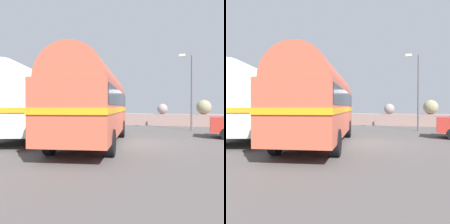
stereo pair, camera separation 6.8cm
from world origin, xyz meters
TOP-DOWN VIEW (x-y plane):
  - ground at (0.00, 0.00)m, footprint 32.00×26.00m
  - breakwater at (0.23, 11.78)m, footprint 31.36×1.80m
  - vintage_coach at (-1.71, -0.88)m, footprint 4.02×8.89m
  - second_coach at (-5.82, 0.30)m, footprint 4.88×8.91m
  - lamp_post at (2.67, 7.00)m, footprint 0.98×0.82m

SIDE VIEW (x-z plane):
  - ground at x=0.00m, z-range 0.00..0.02m
  - breakwater at x=0.23m, z-range -0.54..1.95m
  - vintage_coach at x=-1.71m, z-range 0.20..3.90m
  - second_coach at x=-5.82m, z-range 0.20..3.90m
  - lamp_post at x=2.67m, z-range 0.40..5.95m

